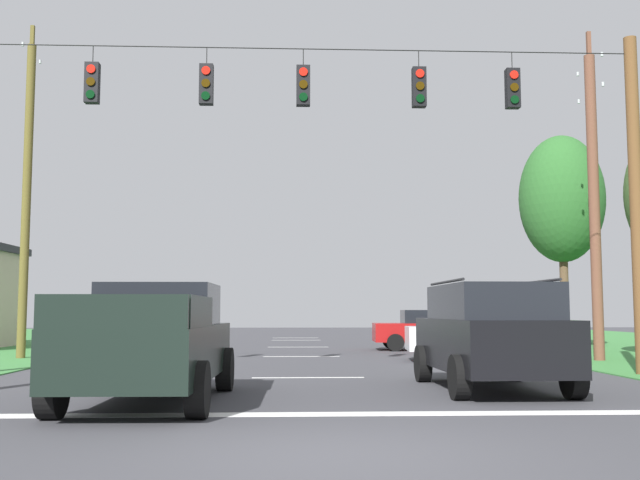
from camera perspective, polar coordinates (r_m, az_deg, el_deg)
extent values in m
plane|color=#3D3D42|center=(8.13, 0.99, -15.90)|extent=(120.00, 120.00, 0.00)
cube|color=white|center=(11.15, -0.01, -13.01)|extent=(13.44, 0.45, 0.01)
cube|color=white|center=(17.11, -0.90, -10.34)|extent=(2.50, 0.15, 0.01)
cube|color=white|center=(24.94, -1.42, -8.78)|extent=(2.50, 0.15, 0.01)
cube|color=white|center=(31.41, -1.65, -8.08)|extent=(2.50, 0.15, 0.01)
cube|color=white|center=(38.77, -1.82, -7.57)|extent=(2.50, 0.15, 0.01)
cube|color=white|center=(42.05, -1.88, -7.39)|extent=(2.50, 0.15, 0.01)
cylinder|color=brown|center=(19.32, 22.77, 2.60)|extent=(0.30, 0.30, 8.05)
cylinder|color=black|center=(18.36, -1.58, 14.23)|extent=(15.94, 0.02, 0.02)
cylinder|color=black|center=(18.84, -16.77, 13.27)|extent=(0.02, 0.02, 0.42)
cube|color=black|center=(18.64, -16.83, 11.27)|extent=(0.32, 0.24, 0.95)
cylinder|color=red|center=(18.59, -16.91, 12.26)|extent=(0.20, 0.04, 0.20)
cylinder|color=#352203|center=(18.51, -16.93, 11.38)|extent=(0.20, 0.04, 0.20)
cylinder|color=black|center=(18.42, -16.96, 10.48)|extent=(0.20, 0.04, 0.20)
cylinder|color=black|center=(18.39, -8.55, 13.57)|extent=(0.02, 0.02, 0.42)
cube|color=black|center=(18.18, -8.58, 11.53)|extent=(0.32, 0.24, 0.95)
cylinder|color=red|center=(18.13, -8.61, 12.55)|extent=(0.20, 0.04, 0.20)
cylinder|color=#352203|center=(18.04, -8.63, 11.64)|extent=(0.20, 0.04, 0.20)
cylinder|color=black|center=(17.96, -8.64, 10.72)|extent=(0.20, 0.04, 0.20)
cylinder|color=black|center=(18.29, -1.27, 13.61)|extent=(0.02, 0.02, 0.42)
cube|color=black|center=(18.08, -1.28, 11.56)|extent=(0.32, 0.24, 0.95)
cylinder|color=red|center=(18.04, -1.26, 12.58)|extent=(0.20, 0.04, 0.20)
cylinder|color=#352203|center=(17.95, -1.27, 11.67)|extent=(0.20, 0.04, 0.20)
cylinder|color=black|center=(17.86, -1.27, 10.75)|extent=(0.20, 0.04, 0.20)
cylinder|color=black|center=(18.55, 7.46, 13.38)|extent=(0.02, 0.02, 0.42)
cube|color=black|center=(18.34, 7.49, 11.35)|extent=(0.32, 0.24, 0.95)
cylinder|color=red|center=(18.30, 7.55, 12.36)|extent=(0.20, 0.04, 0.20)
cylinder|color=#352203|center=(18.21, 7.57, 11.46)|extent=(0.20, 0.04, 0.20)
cylinder|color=black|center=(18.13, 7.58, 10.56)|extent=(0.20, 0.04, 0.20)
cylinder|color=black|center=(19.06, 14.29, 12.99)|extent=(0.02, 0.02, 0.42)
cube|color=black|center=(18.85, 14.34, 11.01)|extent=(0.32, 0.24, 0.95)
cylinder|color=red|center=(18.81, 14.44, 11.99)|extent=(0.20, 0.04, 0.20)
cylinder|color=#352203|center=(18.72, 14.47, 11.12)|extent=(0.20, 0.04, 0.20)
cylinder|color=black|center=(18.64, 14.49, 10.23)|extent=(0.20, 0.04, 0.20)
cube|color=black|center=(12.71, -12.56, -8.23)|extent=(2.12, 5.44, 0.85)
cube|color=black|center=(13.33, -11.95, -4.77)|extent=(1.89, 1.94, 0.70)
cube|color=black|center=(11.61, -18.38, -5.15)|extent=(0.15, 2.38, 0.45)
cube|color=black|center=(11.20, -9.11, -5.36)|extent=(0.15, 2.38, 0.45)
cube|color=black|center=(10.10, -15.42, -5.24)|extent=(1.96, 0.14, 0.45)
cylinder|color=black|center=(14.74, -15.06, -9.42)|extent=(0.30, 0.81, 0.80)
cylinder|color=black|center=(14.40, -7.19, -9.66)|extent=(0.30, 0.81, 0.80)
cylinder|color=black|center=(11.21, -19.58, -10.62)|extent=(0.30, 0.81, 0.80)
cylinder|color=black|center=(10.77, -9.23, -11.09)|extent=(0.30, 0.81, 0.80)
cube|color=black|center=(14.83, 12.68, -7.68)|extent=(1.99, 4.82, 0.95)
cube|color=black|center=(14.68, 12.77, -4.58)|extent=(1.83, 3.21, 0.65)
cylinder|color=black|center=(14.48, 9.49, -3.15)|extent=(0.07, 2.72, 0.05)
cylinder|color=black|center=(14.94, 15.88, -3.08)|extent=(0.07, 2.72, 0.05)
cylinder|color=black|center=(16.23, 7.78, -9.23)|extent=(0.27, 0.76, 0.76)
cylinder|color=black|center=(16.70, 14.45, -9.00)|extent=(0.27, 0.76, 0.76)
cylinder|color=black|center=(13.04, 10.49, -10.15)|extent=(0.27, 0.76, 0.76)
cylinder|color=black|center=(13.62, 18.61, -9.75)|extent=(0.27, 0.76, 0.76)
cube|color=silver|center=(23.04, 11.97, -7.29)|extent=(4.43, 2.14, 0.70)
cube|color=black|center=(23.02, 11.94, -5.80)|extent=(2.22, 1.79, 0.50)
cylinder|color=black|center=(24.21, 14.96, -7.96)|extent=(0.66, 0.27, 0.64)
cylinder|color=black|center=(22.46, 15.99, -8.15)|extent=(0.66, 0.27, 0.64)
cylinder|color=black|center=(23.75, 8.21, -8.14)|extent=(0.66, 0.27, 0.64)
cylinder|color=black|center=(21.96, 8.70, -8.36)|extent=(0.66, 0.27, 0.64)
cube|color=maroon|center=(29.33, 8.31, -6.92)|extent=(4.37, 1.97, 0.70)
cube|color=black|center=(29.32, 8.29, -5.74)|extent=(2.16, 1.70, 0.50)
cylinder|color=black|center=(30.46, 10.73, -7.48)|extent=(0.65, 0.25, 0.64)
cylinder|color=black|center=(28.70, 11.41, -7.60)|extent=(0.65, 0.25, 0.64)
cylinder|color=black|center=(30.06, 5.36, -7.58)|extent=(0.65, 0.25, 0.64)
cylinder|color=black|center=(28.27, 5.72, -7.71)|extent=(0.65, 0.25, 0.64)
cube|color=black|center=(35.93, 15.75, -6.48)|extent=(4.36, 1.94, 0.70)
cube|color=black|center=(35.92, 15.73, -5.52)|extent=(2.15, 1.69, 0.50)
cylinder|color=black|center=(37.28, 17.35, -6.93)|extent=(0.65, 0.24, 0.64)
cylinder|color=black|center=(35.62, 18.43, -6.98)|extent=(0.65, 0.24, 0.64)
cylinder|color=black|center=(36.33, 13.16, -7.08)|extent=(0.65, 0.24, 0.64)
cylinder|color=black|center=(34.62, 14.06, -7.15)|extent=(0.65, 0.24, 0.64)
cylinder|color=brown|center=(24.21, 20.00, 2.46)|extent=(0.32, 0.32, 9.30)
cube|color=brown|center=(25.12, 19.68, 12.11)|extent=(0.12, 0.12, 2.31)
cylinder|color=#B2B7BC|center=(25.98, 18.89, 11.78)|extent=(0.08, 0.08, 0.12)
cylinder|color=#B2B7BC|center=(24.35, 20.52, 13.00)|extent=(0.08, 0.08, 0.12)
cube|color=brown|center=(24.87, 19.75, 10.13)|extent=(0.12, 0.12, 2.30)
cylinder|color=#B2B7BC|center=(25.73, 18.96, 9.87)|extent=(0.08, 0.08, 0.12)
cylinder|color=#B2B7BC|center=(24.09, 20.58, 10.96)|extent=(0.08, 0.08, 0.12)
cylinder|color=brown|center=(25.66, -21.29, 2.92)|extent=(0.28, 0.28, 10.05)
cube|color=brown|center=(26.69, -20.94, 12.79)|extent=(0.12, 0.12, 2.07)
cylinder|color=#B2B7BC|center=(27.48, -20.38, 12.51)|extent=(0.08, 0.08, 0.12)
cylinder|color=#B2B7BC|center=(25.98, -21.53, 13.59)|extent=(0.08, 0.08, 0.12)
cylinder|color=brown|center=(30.22, 17.98, -3.72)|extent=(0.32, 0.32, 4.44)
ellipsoid|color=#295F27|center=(30.51, 17.78, 2.99)|extent=(3.22, 3.22, 4.91)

